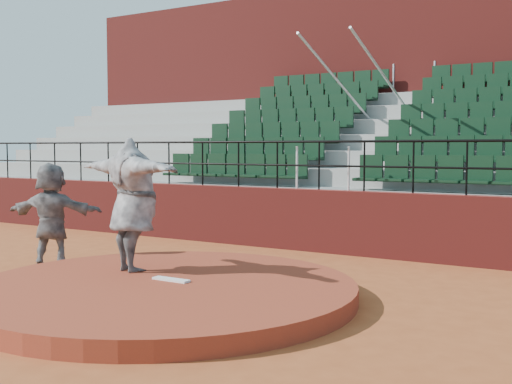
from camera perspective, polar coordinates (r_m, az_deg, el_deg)
ground at (r=9.41m, az=-8.12°, el=-9.45°), size 90.00×90.00×0.00m
pitchers_mound at (r=9.38m, az=-8.13°, el=-8.71°), size 5.50×5.50×0.25m
pitching_rubber at (r=9.46m, az=-7.55°, el=-7.72°), size 0.60×0.15×0.03m
boundary_wall at (r=13.47m, az=5.60°, el=-2.55°), size 24.00×0.30×1.30m
wall_railing at (r=13.38m, az=5.64°, el=3.33°), size 24.04×0.05×1.03m
seating_deck at (r=16.74m, az=11.10°, el=1.42°), size 24.00×5.97×4.63m
press_box_facade at (r=20.53m, az=15.10°, el=7.68°), size 24.00×3.00×7.10m
pitcher at (r=10.14m, az=-10.91°, el=-1.12°), size 2.65×1.38×2.08m
fielder at (r=12.25m, az=-17.70°, el=-1.94°), size 1.85×1.22×1.91m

